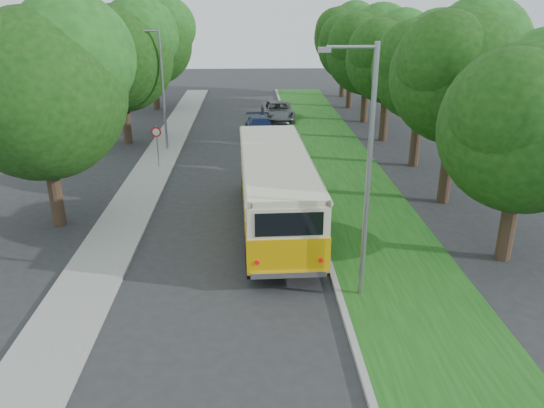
{
  "coord_description": "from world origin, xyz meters",
  "views": [
    {
      "loc": [
        0.81,
        -17.43,
        9.03
      ],
      "look_at": [
        1.61,
        2.15,
        1.5
      ],
      "focal_mm": 35.0,
      "sensor_mm": 36.0,
      "label": 1
    }
  ],
  "objects_px": {
    "lamppost_near": "(366,169)",
    "car_white": "(287,147)",
    "vintage_bus": "(276,191)",
    "car_grey": "(278,111)",
    "lamppost_far": "(161,86)",
    "car_silver": "(279,157)",
    "car_blue": "(260,127)"
  },
  "relations": [
    {
      "from": "car_silver",
      "to": "car_white",
      "type": "relative_size",
      "value": 1.03
    },
    {
      "from": "lamppost_near",
      "to": "car_white",
      "type": "xyz_separation_m",
      "value": [
        -1.21,
        16.41,
        -3.69
      ]
    },
    {
      "from": "lamppost_far",
      "to": "vintage_bus",
      "type": "bearing_deg",
      "value": -62.9
    },
    {
      "from": "vintage_bus",
      "to": "car_silver",
      "type": "distance_m",
      "value": 8.5
    },
    {
      "from": "car_silver",
      "to": "car_blue",
      "type": "relative_size",
      "value": 0.91
    },
    {
      "from": "vintage_bus",
      "to": "car_white",
      "type": "distance_m",
      "value": 10.74
    },
    {
      "from": "car_grey",
      "to": "lamppost_far",
      "type": "bearing_deg",
      "value": -133.11
    },
    {
      "from": "lamppost_near",
      "to": "car_silver",
      "type": "height_order",
      "value": "lamppost_near"
    },
    {
      "from": "lamppost_near",
      "to": "car_white",
      "type": "bearing_deg",
      "value": 94.23
    },
    {
      "from": "lamppost_far",
      "to": "lamppost_near",
      "type": "bearing_deg",
      "value": -64.29
    },
    {
      "from": "car_white",
      "to": "lamppost_near",
      "type": "bearing_deg",
      "value": -75.55
    },
    {
      "from": "lamppost_far",
      "to": "car_silver",
      "type": "bearing_deg",
      "value": -31.11
    },
    {
      "from": "lamppost_far",
      "to": "car_blue",
      "type": "xyz_separation_m",
      "value": [
        6.19,
        3.4,
        -3.44
      ]
    },
    {
      "from": "car_blue",
      "to": "car_grey",
      "type": "distance_m",
      "value": 5.61
    },
    {
      "from": "car_white",
      "to": "car_blue",
      "type": "distance_m",
      "value": 5.69
    },
    {
      "from": "car_silver",
      "to": "car_blue",
      "type": "bearing_deg",
      "value": 108.96
    },
    {
      "from": "car_silver",
      "to": "car_blue",
      "type": "xyz_separation_m",
      "value": [
        -0.92,
        7.7,
        -0.05
      ]
    },
    {
      "from": "vintage_bus",
      "to": "car_white",
      "type": "height_order",
      "value": "vintage_bus"
    },
    {
      "from": "lamppost_far",
      "to": "car_grey",
      "type": "xyz_separation_m",
      "value": [
        7.7,
        8.81,
        -3.38
      ]
    },
    {
      "from": "vintage_bus",
      "to": "car_grey",
      "type": "relative_size",
      "value": 2.07
    },
    {
      "from": "vintage_bus",
      "to": "car_white",
      "type": "bearing_deg",
      "value": 81.88
    },
    {
      "from": "lamppost_near",
      "to": "car_grey",
      "type": "height_order",
      "value": "lamppost_near"
    },
    {
      "from": "car_silver",
      "to": "car_grey",
      "type": "xyz_separation_m",
      "value": [
        0.59,
        13.1,
        0.02
      ]
    },
    {
      "from": "vintage_bus",
      "to": "car_blue",
      "type": "xyz_separation_m",
      "value": [
        -0.32,
        16.12,
        -0.96
      ]
    },
    {
      "from": "car_silver",
      "to": "car_white",
      "type": "xyz_separation_m",
      "value": [
        0.58,
        2.21,
        -0.04
      ]
    },
    {
      "from": "vintage_bus",
      "to": "car_silver",
      "type": "height_order",
      "value": "vintage_bus"
    },
    {
      "from": "lamppost_near",
      "to": "vintage_bus",
      "type": "height_order",
      "value": "lamppost_near"
    },
    {
      "from": "car_blue",
      "to": "lamppost_far",
      "type": "bearing_deg",
      "value": -156.49
    },
    {
      "from": "lamppost_near",
      "to": "car_white",
      "type": "distance_m",
      "value": 16.87
    },
    {
      "from": "car_grey",
      "to": "lamppost_near",
      "type": "bearing_deg",
      "value": -89.43
    },
    {
      "from": "car_blue",
      "to": "car_grey",
      "type": "height_order",
      "value": "car_grey"
    },
    {
      "from": "car_silver",
      "to": "car_white",
      "type": "height_order",
      "value": "car_silver"
    }
  ]
}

